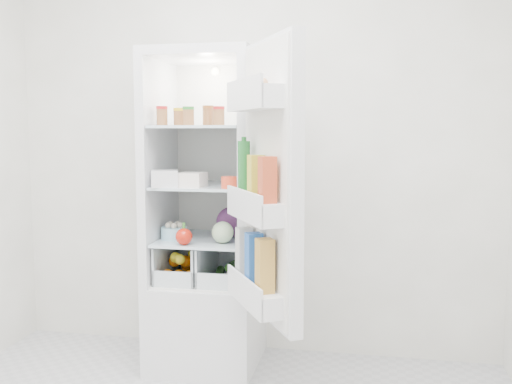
% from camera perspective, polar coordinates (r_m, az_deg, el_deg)
% --- Properties ---
extents(room_walls, '(3.02, 3.02, 2.61)m').
position_cam_1_polar(room_walls, '(2.06, -9.29, 12.60)').
color(room_walls, beige).
rests_on(room_walls, ground).
extents(refrigerator, '(0.60, 0.60, 1.80)m').
position_cam_1_polar(refrigerator, '(3.36, -4.75, -5.80)').
color(refrigerator, white).
rests_on(refrigerator, ground).
extents(shelf_low, '(0.49, 0.53, 0.01)m').
position_cam_1_polar(shelf_low, '(3.29, -5.06, -4.74)').
color(shelf_low, silver).
rests_on(shelf_low, refrigerator).
extents(shelf_mid, '(0.49, 0.53, 0.02)m').
position_cam_1_polar(shelf_mid, '(3.24, -5.12, 0.65)').
color(shelf_mid, silver).
rests_on(shelf_mid, refrigerator).
extents(shelf_top, '(0.49, 0.53, 0.02)m').
position_cam_1_polar(shelf_top, '(3.23, -5.17, 6.49)').
color(shelf_top, silver).
rests_on(shelf_top, refrigerator).
extents(crisper_left, '(0.23, 0.46, 0.22)m').
position_cam_1_polar(crisper_left, '(3.35, -7.07, -6.83)').
color(crisper_left, silver).
rests_on(crisper_left, refrigerator).
extents(crisper_right, '(0.23, 0.46, 0.22)m').
position_cam_1_polar(crisper_right, '(3.28, -2.97, -7.05)').
color(crisper_right, silver).
rests_on(crisper_right, refrigerator).
extents(condiment_jars, '(0.38, 0.16, 0.08)m').
position_cam_1_polar(condiment_jars, '(3.13, -6.50, 7.41)').
color(condiment_jars, '#B21919').
rests_on(condiment_jars, shelf_top).
extents(squeeze_bottle, '(0.06, 0.06, 0.16)m').
position_cam_1_polar(squeeze_bottle, '(3.28, -1.03, 8.02)').
color(squeeze_bottle, silver).
rests_on(squeeze_bottle, shelf_top).
extents(tub_white, '(0.18, 0.18, 0.09)m').
position_cam_1_polar(tub_white, '(3.11, -9.11, 1.34)').
color(tub_white, silver).
rests_on(tub_white, shelf_mid).
extents(tub_cream, '(0.14, 0.14, 0.08)m').
position_cam_1_polar(tub_cream, '(3.10, -6.39, 1.23)').
color(tub_cream, white).
rests_on(tub_cream, shelf_mid).
extents(tin_red, '(0.11, 0.11, 0.06)m').
position_cam_1_polar(tin_red, '(3.00, -2.62, 0.96)').
color(tin_red, '#E44022').
rests_on(tin_red, shelf_mid).
extents(red_cabbage, '(0.17, 0.17, 0.17)m').
position_cam_1_polar(red_cabbage, '(3.30, -2.49, -3.01)').
color(red_cabbage, '#5D1F57').
rests_on(red_cabbage, shelf_low).
extents(bell_pepper, '(0.09, 0.09, 0.09)m').
position_cam_1_polar(bell_pepper, '(3.09, -7.22, -4.45)').
color(bell_pepper, red).
rests_on(bell_pepper, shelf_low).
extents(mushroom_bowl, '(0.15, 0.15, 0.07)m').
position_cam_1_polar(mushroom_bowl, '(3.27, -8.18, -4.09)').
color(mushroom_bowl, '#9CD5E8').
rests_on(mushroom_bowl, shelf_low).
extents(salad_bag, '(0.12, 0.12, 0.12)m').
position_cam_1_polar(salad_bag, '(3.12, -3.35, -4.05)').
color(salad_bag, '#ABC695').
rests_on(salad_bag, shelf_low).
extents(citrus_pile, '(0.20, 0.31, 0.16)m').
position_cam_1_polar(citrus_pile, '(3.32, -7.32, -7.33)').
color(citrus_pile, orange).
rests_on(citrus_pile, refrigerator).
extents(veg_pile, '(0.16, 0.30, 0.10)m').
position_cam_1_polar(veg_pile, '(3.29, -2.89, -7.86)').
color(veg_pile, '#1F4818').
rests_on(veg_pile, refrigerator).
extents(fridge_door, '(0.42, 0.56, 1.30)m').
position_cam_1_polar(fridge_door, '(2.62, 1.06, 0.34)').
color(fridge_door, white).
rests_on(fridge_door, refrigerator).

